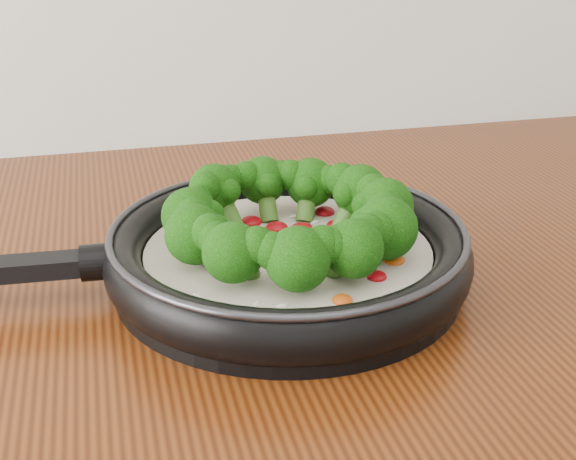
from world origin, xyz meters
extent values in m
cylinder|color=black|center=(-0.09, 1.06, 0.91)|extent=(0.32, 0.32, 0.01)
torus|color=black|center=(-0.09, 1.06, 0.93)|extent=(0.34, 0.34, 0.03)
torus|color=#2D2D33|center=(-0.09, 1.06, 0.95)|extent=(0.33, 0.33, 0.01)
cylinder|color=black|center=(-0.25, 1.07, 0.93)|extent=(0.03, 0.03, 0.03)
cylinder|color=beige|center=(-0.09, 1.06, 0.92)|extent=(0.26, 0.26, 0.02)
ellipsoid|color=#9D070E|center=(-0.11, 1.12, 0.93)|extent=(0.03, 0.03, 0.01)
ellipsoid|color=#9D070E|center=(-0.04, 1.13, 0.93)|extent=(0.02, 0.02, 0.01)
ellipsoid|color=#D04B0D|center=(-0.13, 1.11, 0.93)|extent=(0.02, 0.02, 0.01)
ellipsoid|color=#9D070E|center=(-0.04, 1.10, 0.93)|extent=(0.02, 0.02, 0.01)
ellipsoid|color=#9D070E|center=(-0.08, 1.07, 0.93)|extent=(0.02, 0.02, 0.01)
ellipsoid|color=#D04B0D|center=(-0.07, 0.96, 0.93)|extent=(0.02, 0.02, 0.01)
ellipsoid|color=#9D070E|center=(0.00, 1.04, 0.93)|extent=(0.02, 0.02, 0.01)
ellipsoid|color=#9D070E|center=(-0.07, 1.09, 0.93)|extent=(0.03, 0.03, 0.01)
ellipsoid|color=#D04B0D|center=(-0.01, 1.01, 0.93)|extent=(0.02, 0.02, 0.01)
ellipsoid|color=#9D070E|center=(-0.04, 0.99, 0.93)|extent=(0.02, 0.02, 0.01)
ellipsoid|color=#9D070E|center=(-0.10, 1.09, 0.93)|extent=(0.03, 0.03, 0.01)
ellipsoid|color=#D04B0D|center=(-0.11, 1.04, 0.93)|extent=(0.02, 0.02, 0.01)
ellipsoid|color=#9D070E|center=(-0.13, 1.10, 0.93)|extent=(0.03, 0.03, 0.01)
ellipsoid|color=#9D070E|center=(-0.09, 1.10, 0.93)|extent=(0.03, 0.03, 0.01)
ellipsoid|color=#D04B0D|center=(-0.07, 1.03, 0.93)|extent=(0.02, 0.02, 0.01)
ellipsoid|color=#9D070E|center=(-0.12, 1.04, 0.93)|extent=(0.01, 0.01, 0.01)
ellipsoid|color=#9D070E|center=(-0.10, 1.05, 0.93)|extent=(0.03, 0.03, 0.01)
ellipsoid|color=white|center=(-0.13, 1.06, 0.93)|extent=(0.01, 0.01, 0.00)
ellipsoid|color=white|center=(-0.10, 1.03, 0.94)|extent=(0.01, 0.01, 0.00)
ellipsoid|color=white|center=(-0.18, 1.00, 0.93)|extent=(0.01, 0.01, 0.00)
ellipsoid|color=white|center=(-0.07, 1.03, 0.93)|extent=(0.01, 0.01, 0.00)
ellipsoid|color=white|center=(-0.14, 0.97, 0.93)|extent=(0.01, 0.01, 0.00)
ellipsoid|color=white|center=(-0.12, 0.96, 0.93)|extent=(0.01, 0.00, 0.00)
ellipsoid|color=white|center=(-0.13, 1.10, 0.93)|extent=(0.01, 0.01, 0.00)
ellipsoid|color=white|center=(-0.09, 1.04, 0.93)|extent=(0.01, 0.01, 0.00)
ellipsoid|color=white|center=(-0.09, 1.07, 0.93)|extent=(0.01, 0.01, 0.00)
ellipsoid|color=white|center=(-0.05, 1.11, 0.93)|extent=(0.01, 0.01, 0.00)
ellipsoid|color=white|center=(-0.07, 1.13, 0.93)|extent=(0.01, 0.01, 0.00)
ellipsoid|color=white|center=(-0.12, 1.01, 0.93)|extent=(0.01, 0.01, 0.00)
ellipsoid|color=white|center=(-0.10, 1.04, 0.93)|extent=(0.01, 0.01, 0.00)
ellipsoid|color=white|center=(-0.07, 1.01, 0.93)|extent=(0.01, 0.01, 0.00)
ellipsoid|color=white|center=(-0.18, 1.11, 0.93)|extent=(0.01, 0.01, 0.00)
ellipsoid|color=white|center=(-0.14, 1.07, 0.93)|extent=(0.01, 0.01, 0.00)
ellipsoid|color=white|center=(-0.09, 1.06, 0.93)|extent=(0.01, 0.01, 0.00)
ellipsoid|color=white|center=(-0.08, 1.08, 0.93)|extent=(0.01, 0.01, 0.00)
cylinder|color=#4E832A|center=(-0.02, 1.06, 0.95)|extent=(0.03, 0.02, 0.04)
sphere|color=black|center=(0.00, 1.06, 0.97)|extent=(0.05, 0.05, 0.05)
sphere|color=black|center=(-0.01, 1.07, 0.97)|extent=(0.03, 0.03, 0.03)
sphere|color=black|center=(-0.01, 1.04, 0.97)|extent=(0.03, 0.03, 0.03)
sphere|color=black|center=(-0.02, 1.06, 0.97)|extent=(0.03, 0.03, 0.02)
cylinder|color=#4E832A|center=(-0.03, 1.09, 0.95)|extent=(0.04, 0.03, 0.04)
sphere|color=black|center=(-0.01, 1.10, 0.96)|extent=(0.05, 0.05, 0.05)
sphere|color=black|center=(-0.03, 1.11, 0.97)|extent=(0.03, 0.03, 0.03)
sphere|color=black|center=(-0.01, 1.08, 0.97)|extent=(0.03, 0.03, 0.03)
sphere|color=black|center=(-0.03, 1.09, 0.97)|extent=(0.03, 0.03, 0.03)
cylinder|color=#4E832A|center=(-0.06, 1.12, 0.95)|extent=(0.03, 0.03, 0.04)
sphere|color=black|center=(-0.05, 1.14, 0.96)|extent=(0.05, 0.05, 0.05)
sphere|color=black|center=(-0.07, 1.14, 0.97)|extent=(0.03, 0.03, 0.03)
sphere|color=black|center=(-0.04, 1.12, 0.97)|extent=(0.03, 0.03, 0.03)
sphere|color=black|center=(-0.06, 1.12, 0.97)|extent=(0.03, 0.03, 0.02)
cylinder|color=#4E832A|center=(-0.09, 1.13, 0.95)|extent=(0.02, 0.03, 0.04)
sphere|color=black|center=(-0.09, 1.15, 0.97)|extent=(0.05, 0.05, 0.05)
sphere|color=black|center=(-0.11, 1.14, 0.97)|extent=(0.03, 0.03, 0.03)
sphere|color=black|center=(-0.08, 1.14, 0.97)|extent=(0.03, 0.03, 0.03)
sphere|color=black|center=(-0.09, 1.13, 0.97)|extent=(0.02, 0.02, 0.02)
cylinder|color=#4E832A|center=(-0.13, 1.12, 0.95)|extent=(0.03, 0.04, 0.04)
sphere|color=black|center=(-0.14, 1.13, 0.97)|extent=(0.05, 0.05, 0.05)
sphere|color=black|center=(-0.15, 1.12, 0.98)|extent=(0.03, 0.03, 0.03)
sphere|color=black|center=(-0.13, 1.14, 0.97)|extent=(0.03, 0.03, 0.03)
sphere|color=black|center=(-0.13, 1.12, 0.97)|extent=(0.02, 0.02, 0.02)
cylinder|color=#4E832A|center=(-0.16, 1.08, 0.95)|extent=(0.03, 0.02, 0.03)
sphere|color=black|center=(-0.17, 1.08, 0.96)|extent=(0.05, 0.05, 0.05)
sphere|color=black|center=(-0.17, 1.06, 0.97)|extent=(0.03, 0.03, 0.03)
sphere|color=black|center=(-0.16, 1.10, 0.97)|extent=(0.03, 0.03, 0.03)
sphere|color=black|center=(-0.15, 1.08, 0.96)|extent=(0.03, 0.03, 0.02)
cylinder|color=#4E832A|center=(-0.16, 1.05, 0.95)|extent=(0.03, 0.02, 0.03)
sphere|color=black|center=(-0.17, 1.04, 0.96)|extent=(0.05, 0.05, 0.05)
sphere|color=black|center=(-0.16, 1.03, 0.97)|extent=(0.03, 0.03, 0.03)
sphere|color=black|center=(-0.17, 1.06, 0.97)|extent=(0.03, 0.03, 0.03)
sphere|color=black|center=(-0.16, 1.05, 0.96)|extent=(0.03, 0.03, 0.02)
cylinder|color=#4E832A|center=(-0.14, 1.01, 0.95)|extent=(0.03, 0.03, 0.04)
sphere|color=black|center=(-0.15, 1.00, 0.96)|extent=(0.05, 0.05, 0.05)
sphere|color=black|center=(-0.13, 0.99, 0.97)|extent=(0.03, 0.03, 0.03)
sphere|color=black|center=(-0.16, 1.02, 0.97)|extent=(0.03, 0.03, 0.03)
sphere|color=black|center=(-0.14, 1.01, 0.97)|extent=(0.03, 0.03, 0.02)
cylinder|color=#4E832A|center=(-0.10, 0.99, 0.95)|extent=(0.02, 0.03, 0.03)
sphere|color=black|center=(-0.10, 0.98, 0.96)|extent=(0.05, 0.05, 0.05)
sphere|color=black|center=(-0.08, 0.98, 0.97)|extent=(0.03, 0.03, 0.03)
sphere|color=black|center=(-0.12, 0.98, 0.97)|extent=(0.03, 0.03, 0.03)
sphere|color=black|center=(-0.10, 1.00, 0.97)|extent=(0.03, 0.03, 0.03)
cylinder|color=#4E832A|center=(-0.06, 1.00, 0.95)|extent=(0.03, 0.04, 0.04)
sphere|color=black|center=(-0.06, 0.98, 0.96)|extent=(0.05, 0.05, 0.05)
sphere|color=black|center=(-0.04, 0.99, 0.97)|extent=(0.03, 0.03, 0.03)
sphere|color=black|center=(-0.08, 0.98, 0.97)|extent=(0.03, 0.03, 0.03)
sphere|color=black|center=(-0.06, 1.00, 0.97)|extent=(0.02, 0.02, 0.02)
cylinder|color=#4E832A|center=(-0.03, 1.02, 0.95)|extent=(0.03, 0.03, 0.04)
sphere|color=black|center=(-0.02, 1.01, 0.96)|extent=(0.06, 0.06, 0.05)
sphere|color=black|center=(-0.01, 1.03, 0.97)|extent=(0.03, 0.03, 0.03)
sphere|color=black|center=(-0.03, 1.00, 0.97)|extent=(0.03, 0.03, 0.03)
sphere|color=black|center=(-0.03, 1.02, 0.97)|extent=(0.03, 0.03, 0.03)
camera|label=1|loc=(-0.24, 0.48, 1.21)|focal=47.50mm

